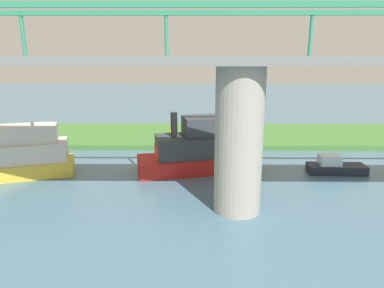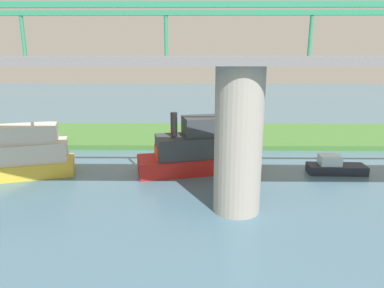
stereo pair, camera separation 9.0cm
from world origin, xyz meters
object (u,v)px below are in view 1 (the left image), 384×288
(person_on_bank, at_px, (171,133))
(riverboat_paddlewheel, at_px, (335,167))
(bridge_pylon, at_px, (239,141))
(motorboat_white, at_px, (202,149))
(mooring_post, at_px, (262,138))
(skiff_small, at_px, (229,151))
(houseboat_blue, at_px, (32,155))
(motorboat_red, at_px, (18,156))

(person_on_bank, xyz_separation_m, riverboat_paddlewheel, (-14.64, 9.81, -0.63))
(bridge_pylon, xyz_separation_m, motorboat_white, (2.16, -7.92, -2.71))
(bridge_pylon, distance_m, person_on_bank, 18.31)
(motorboat_white, height_order, riverboat_paddlewheel, motorboat_white)
(mooring_post, xyz_separation_m, skiff_small, (3.91, 3.86, -0.49))
(bridge_pylon, distance_m, riverboat_paddlewheel, 12.42)
(person_on_bank, distance_m, skiff_small, 7.83)
(person_on_bank, height_order, riverboat_paddlewheel, person_on_bank)
(motorboat_white, relative_size, skiff_small, 2.57)
(riverboat_paddlewheel, bearing_deg, skiff_small, -30.07)
(houseboat_blue, bearing_deg, skiff_small, -175.67)
(person_on_bank, relative_size, motorboat_white, 0.13)
(person_on_bank, height_order, motorboat_white, motorboat_white)
(bridge_pylon, bearing_deg, mooring_post, -105.69)
(skiff_small, bearing_deg, mooring_post, -135.38)
(person_on_bank, bearing_deg, skiff_small, 141.44)
(motorboat_white, relative_size, riverboat_paddlewheel, 2.20)
(motorboat_white, height_order, motorboat_red, motorboat_white)
(motorboat_red, height_order, houseboat_blue, motorboat_red)
(riverboat_paddlewheel, bearing_deg, motorboat_white, -3.00)
(motorboat_white, bearing_deg, houseboat_blue, -10.23)
(skiff_small, bearing_deg, person_on_bank, -38.56)
(houseboat_blue, bearing_deg, riverboat_paddlewheel, 172.72)
(skiff_small, relative_size, riverboat_paddlewheel, 0.86)
(bridge_pylon, distance_m, motorboat_white, 8.65)
(houseboat_blue, bearing_deg, motorboat_red, 102.93)
(mooring_post, xyz_separation_m, motorboat_red, (21.82, 9.88, 0.78))
(skiff_small, xyz_separation_m, houseboat_blue, (18.96, 1.44, 0.02))
(riverboat_paddlewheel, bearing_deg, person_on_bank, -33.81)
(person_on_bank, bearing_deg, mooring_post, 174.31)
(bridge_pylon, relative_size, skiff_small, 2.23)
(bridge_pylon, height_order, houseboat_blue, bridge_pylon)
(skiff_small, height_order, riverboat_paddlewheel, riverboat_paddlewheel)
(houseboat_blue, bearing_deg, mooring_post, -166.96)
(bridge_pylon, xyz_separation_m, skiff_small, (-0.62, -12.28, -4.16))
(mooring_post, distance_m, motorboat_red, 23.96)
(person_on_bank, xyz_separation_m, houseboat_blue, (12.87, 6.29, -0.71))
(skiff_small, bearing_deg, bridge_pylon, 87.10)
(mooring_post, xyz_separation_m, riverboat_paddlewheel, (-4.64, 8.81, -0.39))
(houseboat_blue, bearing_deg, person_on_bank, -153.93)
(skiff_small, distance_m, motorboat_red, 18.93)
(motorboat_red, distance_m, houseboat_blue, 4.86)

